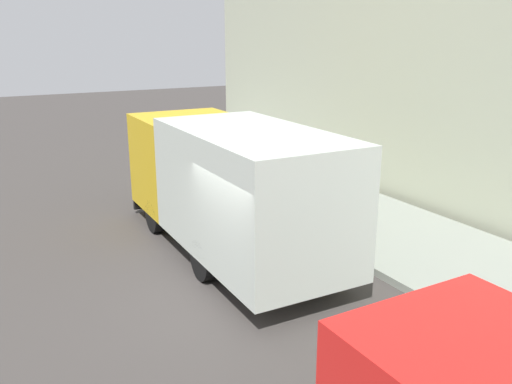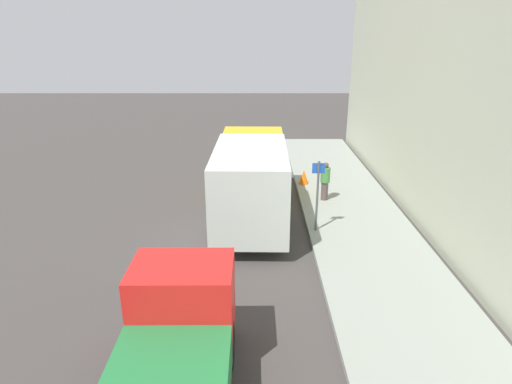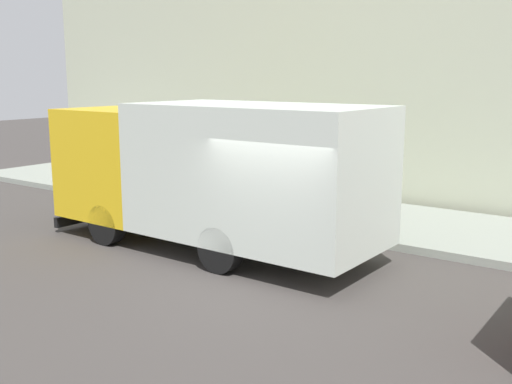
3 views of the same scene
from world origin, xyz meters
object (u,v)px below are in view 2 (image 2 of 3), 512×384
at_px(large_utility_truck, 253,177).
at_px(pedestrian_walking, 326,181).
at_px(small_flatbed_truck, 176,352).
at_px(street_sign_post, 319,190).
at_px(traffic_cone_orange, 305,177).

relative_size(large_utility_truck, pedestrian_walking, 4.58).
relative_size(small_flatbed_truck, street_sign_post, 1.93).
height_order(small_flatbed_truck, traffic_cone_orange, small_flatbed_truck).
height_order(traffic_cone_orange, street_sign_post, street_sign_post).
height_order(small_flatbed_truck, pedestrian_walking, small_flatbed_truck).
distance_m(large_utility_truck, small_flatbed_truck, 8.96).
xyz_separation_m(large_utility_truck, small_flatbed_truck, (-1.36, -8.83, -0.59)).
distance_m(large_utility_truck, pedestrian_walking, 3.50).
bearing_deg(traffic_cone_orange, pedestrian_walking, -72.15).
bearing_deg(pedestrian_walking, street_sign_post, 22.21).
relative_size(large_utility_truck, street_sign_post, 2.92).
bearing_deg(pedestrian_walking, small_flatbed_truck, 13.20).
bearing_deg(large_utility_truck, traffic_cone_orange, 57.27).
xyz_separation_m(large_utility_truck, pedestrian_walking, (3.06, 1.57, -0.67)).
xyz_separation_m(pedestrian_walking, street_sign_post, (-0.75, -3.01, 0.66)).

